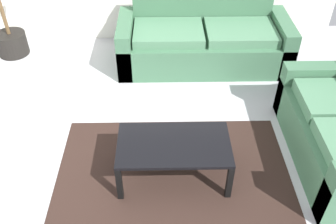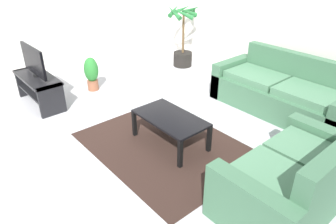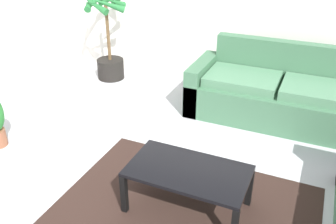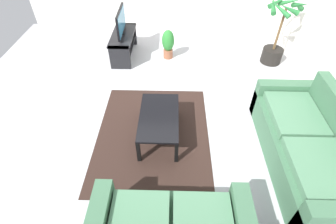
# 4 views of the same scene
# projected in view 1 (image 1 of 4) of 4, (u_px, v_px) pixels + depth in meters

# --- Properties ---
(ground_plane) EXTENTS (6.60, 6.60, 0.00)m
(ground_plane) POSITION_uv_depth(u_px,v_px,m) (105.00, 201.00, 3.28)
(ground_plane) COLOR #B2B2B7
(couch_main) EXTENTS (2.19, 0.90, 0.90)m
(couch_main) POSITION_uv_depth(u_px,v_px,m) (203.00, 42.00, 4.85)
(couch_main) COLOR #3F6B4C
(couch_main) RESTS_ON ground
(coffee_table) EXTENTS (1.00, 0.56, 0.41)m
(coffee_table) POSITION_uv_depth(u_px,v_px,m) (174.00, 148.00, 3.28)
(coffee_table) COLOR black
(coffee_table) RESTS_ON ground
(area_rug) EXTENTS (2.20, 1.70, 0.01)m
(area_rug) POSITION_uv_depth(u_px,v_px,m) (174.00, 182.00, 3.43)
(area_rug) COLOR black
(area_rug) RESTS_ON ground
(potted_palm) EXTENTS (0.71, 0.72, 1.33)m
(potted_palm) POSITION_uv_depth(u_px,v_px,m) (4.00, 17.00, 4.86)
(potted_palm) COLOR black
(potted_palm) RESTS_ON ground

